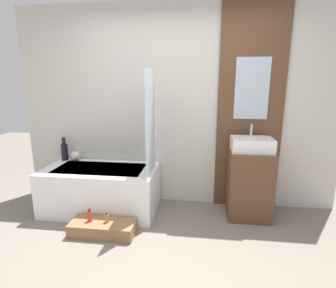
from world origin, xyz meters
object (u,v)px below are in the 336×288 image
object	(u,v)px
bathtub	(101,189)
bottle_soap_primary	(90,216)
sink	(252,144)
vase_tall_dark	(65,151)
vase_round_light	(75,156)
bottle_soap_secondary	(107,218)
wooden_step_bench	(103,228)

from	to	relation	value
bathtub	bottle_soap_primary	xyz separation A→B (m)	(0.08, -0.55, -0.08)
sink	vase_tall_dark	world-z (taller)	sink
bottle_soap_primary	vase_tall_dark	bearing A→B (deg)	129.95
sink	bottle_soap_primary	bearing A→B (deg)	-159.96
vase_round_light	bottle_soap_secondary	bearing A→B (deg)	-48.08
vase_tall_dark	vase_round_light	distance (m)	0.18
wooden_step_bench	sink	xyz separation A→B (m)	(1.64, 0.65, 0.84)
wooden_step_bench	vase_round_light	xyz separation A→B (m)	(-0.67, 0.80, 0.57)
bathtub	bottle_soap_secondary	world-z (taller)	bathtub
sink	vase_tall_dark	distance (m)	2.49
bottle_soap_secondary	sink	bearing A→B (deg)	22.27
sink	bottle_soap_secondary	bearing A→B (deg)	-157.73
sink	bathtub	bearing A→B (deg)	-176.81
bathtub	bottle_soap_secondary	bearing A→B (deg)	-63.51
vase_round_light	bottle_soap_primary	world-z (taller)	vase_round_light
wooden_step_bench	vase_tall_dark	bearing A→B (deg)	135.27
vase_tall_dark	bottle_soap_secondary	bearing A→B (deg)	-42.97
bathtub	bottle_soap_primary	world-z (taller)	bathtub
vase_tall_dark	bottle_soap_primary	distance (m)	1.19
wooden_step_bench	sink	distance (m)	1.96
bathtub	sink	distance (m)	1.97
bathtub	wooden_step_bench	bearing A→B (deg)	-68.14
bathtub	wooden_step_bench	world-z (taller)	bathtub
bathtub	vase_round_light	distance (m)	0.63
vase_round_light	bottle_soap_secondary	xyz separation A→B (m)	(0.72, -0.80, -0.45)
wooden_step_bench	bottle_soap_secondary	distance (m)	0.13
wooden_step_bench	bottle_soap_primary	distance (m)	0.20
vase_tall_dark	vase_round_light	world-z (taller)	vase_tall_dark
sink	vase_round_light	size ratio (longest dim) A/B	3.51
bathtub	sink	xyz separation A→B (m)	(1.86, 0.10, 0.62)
bathtub	vase_round_light	bearing A→B (deg)	150.24
wooden_step_bench	bathtub	bearing A→B (deg)	111.86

